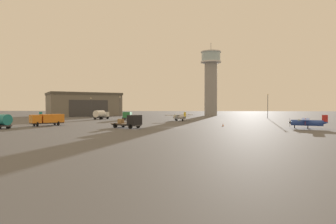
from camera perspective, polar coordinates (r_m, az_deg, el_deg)
The scene contains 15 objects.
ground_plane at distance 59.41m, azimuth 1.08°, elevation -3.11°, with size 400.00×400.00×0.00m, color #545456.
control_tower at distance 135.71m, azimuth 8.61°, elevation 6.63°, with size 9.48×9.48×34.20m.
hangar at distance 136.56m, azimuth -16.64°, elevation 1.47°, with size 37.47×34.92×10.51m.
airplane_orange at distance 87.56m, azimuth -22.71°, elevation -0.96°, with size 7.52×9.63×2.84m.
airplane_blue at distance 62.62m, azimuth 26.23°, elevation -1.83°, with size 7.23×9.12×2.76m.
airplane_silver at distance 85.65m, azimuth 2.34°, elevation -0.95°, with size 8.38×6.98×2.71m.
truck_box_green at distance 93.54m, azimuth -8.17°, elevation -0.64°, with size 3.48×6.07×2.59m.
truck_fuel_tanker_white at distance 98.72m, azimuth -13.36°, elevation -0.47°, with size 4.32×6.67×3.04m.
truck_flatbed_black at distance 57.65m, azimuth -7.61°, elevation -1.96°, with size 6.96×5.68×2.69m.
truck_box_orange at distance 69.81m, azimuth -23.10°, elevation -1.31°, with size 6.69×6.80×2.61m.
car_red at distance 83.40m, azimuth -7.10°, elevation -1.38°, with size 2.60×4.35×1.37m.
light_post_west at distance 115.46m, azimuth -9.63°, elevation 1.43°, with size 0.44×0.44×8.33m.
light_post_east at distance 109.16m, azimuth 19.43°, elevation 1.56°, with size 0.44×0.44×8.94m.
light_post_north at distance 109.30m, azimuth -15.24°, elevation 1.22°, with size 0.44×0.44×7.62m.
traffic_cone_near_left at distance 64.11m, azimuth 11.01°, elevation -2.56°, with size 0.36×0.36×0.59m.
Camera 1 is at (3.86, -59.12, 4.44)m, focal length 30.30 mm.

